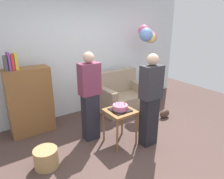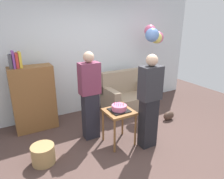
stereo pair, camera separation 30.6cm
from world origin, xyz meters
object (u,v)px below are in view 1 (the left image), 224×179
(couch, at_px, (121,97))
(wicker_basket, at_px, (46,158))
(handbag, at_px, (165,114))
(birthday_cake, at_px, (120,108))
(balloon_bunch, at_px, (147,35))
(bookshelf, at_px, (30,100))
(person_blowing_candles, at_px, (90,97))
(person_holding_cake, at_px, (150,101))
(side_table, at_px, (120,116))

(couch, bearing_deg, wicker_basket, -154.91)
(handbag, bearing_deg, couch, 120.58)
(birthday_cake, bearing_deg, balloon_bunch, 33.85)
(bookshelf, relative_size, balloon_bunch, 0.80)
(bookshelf, xyz_separation_m, wicker_basket, (-0.11, -1.18, -0.52))
(couch, xyz_separation_m, balloon_bunch, (0.69, -0.08, 1.44))
(person_blowing_candles, xyz_separation_m, person_holding_cake, (0.75, -0.74, 0.00))
(person_blowing_candles, distance_m, handbag, 1.94)
(birthday_cake, relative_size, person_holding_cake, 0.20)
(wicker_basket, distance_m, handbag, 2.75)
(person_holding_cake, bearing_deg, side_table, -45.53)
(wicker_basket, bearing_deg, side_table, -4.48)
(bookshelf, bearing_deg, couch, -4.09)
(bookshelf, distance_m, wicker_basket, 1.30)
(person_holding_cake, bearing_deg, birthday_cake, -45.53)
(balloon_bunch, bearing_deg, person_blowing_candles, -161.90)
(person_blowing_candles, bearing_deg, side_table, -61.76)
(person_blowing_candles, bearing_deg, handbag, -18.27)
(side_table, relative_size, handbag, 2.27)
(person_blowing_candles, distance_m, person_holding_cake, 1.06)
(side_table, bearing_deg, couch, 51.89)
(bookshelf, bearing_deg, birthday_cake, -46.94)
(person_blowing_candles, height_order, wicker_basket, person_blowing_candles)
(couch, bearing_deg, person_holding_cake, -108.76)
(wicker_basket, bearing_deg, person_blowing_candles, 18.68)
(side_table, height_order, balloon_bunch, balloon_bunch)
(handbag, height_order, balloon_bunch, balloon_bunch)
(couch, height_order, person_holding_cake, person_holding_cake)
(side_table, distance_m, person_blowing_candles, 0.63)
(person_holding_cake, height_order, handbag, person_holding_cake)
(person_holding_cake, height_order, wicker_basket, person_holding_cake)
(bookshelf, relative_size, side_table, 2.52)
(birthday_cake, distance_m, wicker_basket, 1.42)
(couch, relative_size, person_blowing_candles, 0.67)
(side_table, bearing_deg, birthday_cake, -65.12)
(person_blowing_candles, height_order, handbag, person_blowing_candles)
(couch, relative_size, wicker_basket, 3.06)
(bookshelf, bearing_deg, wicker_basket, -95.52)
(birthday_cake, bearing_deg, wicker_basket, 175.52)
(balloon_bunch, bearing_deg, handbag, -99.75)
(birthday_cake, xyz_separation_m, wicker_basket, (-1.31, 0.10, -0.54))
(side_table, height_order, person_blowing_candles, person_blowing_candles)
(couch, height_order, wicker_basket, couch)
(wicker_basket, bearing_deg, handbag, 2.32)
(couch, xyz_separation_m, side_table, (-0.89, -1.13, 0.20))
(person_holding_cake, bearing_deg, balloon_bunch, -138.06)
(person_holding_cake, bearing_deg, couch, -116.10)
(side_table, distance_m, balloon_bunch, 2.27)
(birthday_cake, bearing_deg, couch, 51.89)
(wicker_basket, bearing_deg, bookshelf, 84.48)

